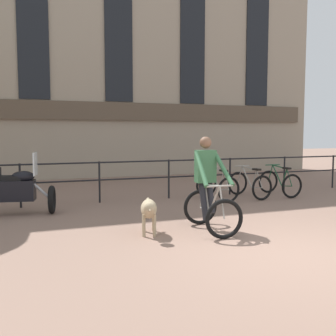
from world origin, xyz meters
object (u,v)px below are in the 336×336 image
parked_bicycle_mid_right (280,183)px  parked_bicycle_near_lamp (217,186)px  parked_motorcycle (13,189)px  cyclist_with_bike (209,188)px  parked_bicycle_mid_left (250,184)px  dog (149,210)px

parked_bicycle_mid_right → parked_bicycle_near_lamp: bearing=-1.1°
parked_bicycle_mid_right → parked_motorcycle: bearing=0.2°
cyclist_with_bike → parked_bicycle_mid_left: (2.65, 2.80, -0.41)m
dog → parked_bicycle_mid_right: (4.78, 2.77, -0.09)m
parked_bicycle_near_lamp → parked_bicycle_mid_left: bearing=174.1°
cyclist_with_bike → parked_bicycle_near_lamp: size_ratio=1.45×
parked_motorcycle → cyclist_with_bike: bearing=-117.3°
parked_bicycle_mid_left → dog: bearing=30.2°
cyclist_with_bike → dog: cyclist_with_bike is taller
dog → parked_bicycle_mid_right: 5.53m
parked_bicycle_near_lamp → parked_bicycle_mid_right: bearing=174.1°
cyclist_with_bike → parked_motorcycle: size_ratio=0.96×
parked_motorcycle → parked_bicycle_mid_right: 7.00m
cyclist_with_bike → parked_bicycle_mid_left: size_ratio=1.45×
parked_motorcycle → parked_bicycle_mid_left: bearing=-77.6°
dog → parked_motorcycle: size_ratio=0.56×
dog → parked_bicycle_mid_left: bearing=52.3°
parked_motorcycle → parked_bicycle_near_lamp: 5.02m
dog → parked_bicycle_mid_left: (3.79, 2.77, -0.09)m
parked_bicycle_near_lamp → parked_bicycle_mid_right: size_ratio=1.04×
parked_motorcycle → parked_bicycle_near_lamp: parked_motorcycle is taller
dog → parked_bicycle_near_lamp: (2.80, 2.77, -0.09)m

